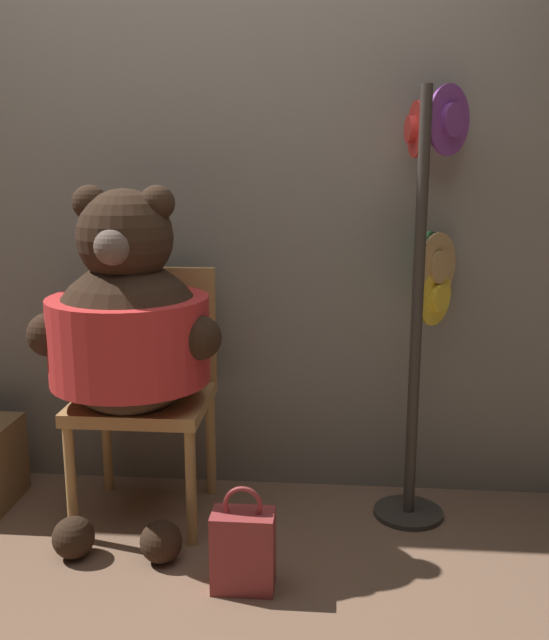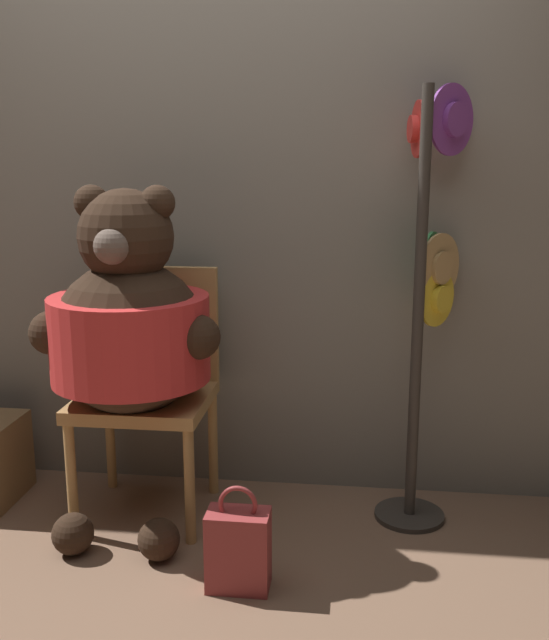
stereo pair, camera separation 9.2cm
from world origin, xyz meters
name	(u,v)px [view 2 (the right image)]	position (x,y,z in m)	size (l,w,h in m)	color
ground_plane	(183,561)	(0.00, 0.00, 0.00)	(14.00, 14.00, 0.00)	brown
wall_back	(217,171)	(0.00, 0.73, 1.37)	(8.00, 0.10, 2.74)	slate
chair	(149,379)	(-0.23, 0.43, 0.55)	(0.52, 0.49, 0.99)	#B2844C
teddy_bear	(129,328)	(-0.25, 0.26, 0.80)	(0.73, 0.64, 1.33)	black
hat_display_rack	(429,281)	(0.87, 0.51, 0.96)	(0.33, 0.39, 1.69)	#332D28
handbag_on_ground	(238,548)	(0.23, -0.13, 0.14)	(0.21, 0.13, 0.37)	maroon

